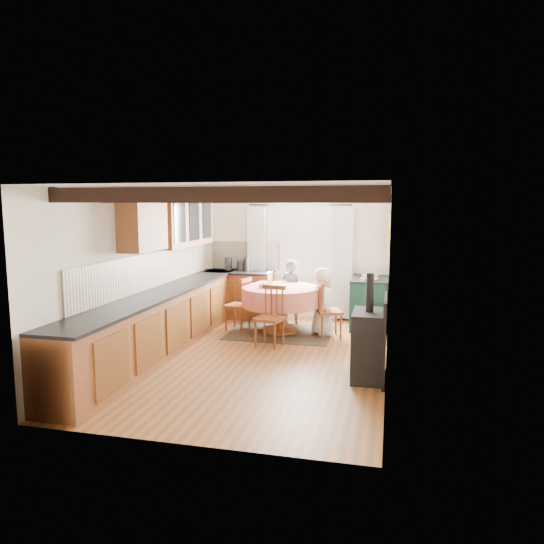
% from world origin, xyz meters
% --- Properties ---
extents(floor, '(3.60, 5.50, 0.00)m').
position_xyz_m(floor, '(0.00, 0.00, 0.00)').
color(floor, '#A55B2A').
rests_on(floor, ground).
extents(ceiling, '(3.60, 5.50, 0.00)m').
position_xyz_m(ceiling, '(0.00, 0.00, 2.40)').
color(ceiling, white).
rests_on(ceiling, ground).
extents(wall_back, '(3.60, 0.00, 2.40)m').
position_xyz_m(wall_back, '(0.00, 2.75, 1.20)').
color(wall_back, silver).
rests_on(wall_back, ground).
extents(wall_front, '(3.60, 0.00, 2.40)m').
position_xyz_m(wall_front, '(0.00, -2.75, 1.20)').
color(wall_front, silver).
rests_on(wall_front, ground).
extents(wall_left, '(0.00, 5.50, 2.40)m').
position_xyz_m(wall_left, '(-1.80, 0.00, 1.20)').
color(wall_left, silver).
rests_on(wall_left, ground).
extents(wall_right, '(0.00, 5.50, 2.40)m').
position_xyz_m(wall_right, '(1.80, 0.00, 1.20)').
color(wall_right, silver).
rests_on(wall_right, ground).
extents(beam_a, '(3.60, 0.16, 0.16)m').
position_xyz_m(beam_a, '(0.00, -2.00, 2.31)').
color(beam_a, black).
rests_on(beam_a, ceiling).
extents(beam_b, '(3.60, 0.16, 0.16)m').
position_xyz_m(beam_b, '(0.00, -1.00, 2.31)').
color(beam_b, black).
rests_on(beam_b, ceiling).
extents(beam_c, '(3.60, 0.16, 0.16)m').
position_xyz_m(beam_c, '(0.00, 0.00, 2.31)').
color(beam_c, black).
rests_on(beam_c, ceiling).
extents(beam_d, '(3.60, 0.16, 0.16)m').
position_xyz_m(beam_d, '(0.00, 1.00, 2.31)').
color(beam_d, black).
rests_on(beam_d, ceiling).
extents(beam_e, '(3.60, 0.16, 0.16)m').
position_xyz_m(beam_e, '(0.00, 2.00, 2.31)').
color(beam_e, black).
rests_on(beam_e, ceiling).
extents(splash_left, '(0.02, 4.50, 0.55)m').
position_xyz_m(splash_left, '(-1.78, 0.30, 1.20)').
color(splash_left, beige).
rests_on(splash_left, wall_left).
extents(splash_back, '(1.40, 0.02, 0.55)m').
position_xyz_m(splash_back, '(-1.00, 2.73, 1.20)').
color(splash_back, beige).
rests_on(splash_back, wall_back).
extents(base_cabinet_left, '(0.60, 5.30, 0.88)m').
position_xyz_m(base_cabinet_left, '(-1.50, 0.00, 0.44)').
color(base_cabinet_left, brown).
rests_on(base_cabinet_left, floor).
extents(base_cabinet_back, '(1.30, 0.60, 0.88)m').
position_xyz_m(base_cabinet_back, '(-1.05, 2.45, 0.44)').
color(base_cabinet_back, brown).
rests_on(base_cabinet_back, floor).
extents(worktop_left, '(0.64, 5.30, 0.04)m').
position_xyz_m(worktop_left, '(-1.48, 0.00, 0.90)').
color(worktop_left, black).
rests_on(worktop_left, base_cabinet_left).
extents(worktop_back, '(1.30, 0.64, 0.04)m').
position_xyz_m(worktop_back, '(-1.05, 2.43, 0.90)').
color(worktop_back, black).
rests_on(worktop_back, base_cabinet_back).
extents(wall_cabinet_glass, '(0.34, 1.80, 0.90)m').
position_xyz_m(wall_cabinet_glass, '(-1.63, 1.20, 1.95)').
color(wall_cabinet_glass, brown).
rests_on(wall_cabinet_glass, wall_left).
extents(wall_cabinet_solid, '(0.34, 0.90, 0.70)m').
position_xyz_m(wall_cabinet_solid, '(-1.63, -0.30, 1.90)').
color(wall_cabinet_solid, brown).
rests_on(wall_cabinet_solid, wall_left).
extents(window_frame, '(1.34, 0.03, 1.54)m').
position_xyz_m(window_frame, '(0.10, 2.73, 1.60)').
color(window_frame, white).
rests_on(window_frame, wall_back).
extents(window_pane, '(1.20, 0.01, 1.40)m').
position_xyz_m(window_pane, '(0.10, 2.74, 1.60)').
color(window_pane, white).
rests_on(window_pane, wall_back).
extents(curtain_left, '(0.35, 0.10, 2.10)m').
position_xyz_m(curtain_left, '(-0.75, 2.65, 1.10)').
color(curtain_left, silver).
rests_on(curtain_left, wall_back).
extents(curtain_right, '(0.35, 0.10, 2.10)m').
position_xyz_m(curtain_right, '(0.95, 2.65, 1.10)').
color(curtain_right, silver).
rests_on(curtain_right, wall_back).
extents(curtain_rod, '(2.00, 0.03, 0.03)m').
position_xyz_m(curtain_rod, '(0.10, 2.65, 2.20)').
color(curtain_rod, black).
rests_on(curtain_rod, wall_back).
extents(wall_picture, '(0.04, 0.50, 0.60)m').
position_xyz_m(wall_picture, '(1.77, 2.30, 1.70)').
color(wall_picture, gold).
rests_on(wall_picture, wall_right).
extents(wall_plate, '(0.30, 0.02, 0.30)m').
position_xyz_m(wall_plate, '(1.05, 2.72, 1.70)').
color(wall_plate, silver).
rests_on(wall_plate, wall_back).
extents(rug, '(1.76, 1.37, 0.01)m').
position_xyz_m(rug, '(0.00, 1.44, 0.01)').
color(rug, black).
rests_on(rug, floor).
extents(dining_table, '(1.33, 1.33, 0.80)m').
position_xyz_m(dining_table, '(0.00, 1.44, 0.40)').
color(dining_table, '#E68880').
rests_on(dining_table, floor).
extents(chair_near, '(0.49, 0.51, 0.96)m').
position_xyz_m(chair_near, '(0.01, 0.60, 0.48)').
color(chair_near, brown).
rests_on(chair_near, floor).
extents(chair_left, '(0.49, 0.47, 0.93)m').
position_xyz_m(chair_left, '(-0.79, 1.51, 0.47)').
color(chair_left, brown).
rests_on(chair_left, floor).
extents(chair_right, '(0.54, 0.53, 0.95)m').
position_xyz_m(chair_right, '(0.85, 1.36, 0.47)').
color(chair_right, brown).
rests_on(chair_right, floor).
extents(aga_range, '(0.64, 1.00, 0.92)m').
position_xyz_m(aga_range, '(1.47, 2.20, 0.46)').
color(aga_range, '#113329').
rests_on(aga_range, floor).
extents(cast_iron_stove, '(0.41, 0.68, 1.36)m').
position_xyz_m(cast_iron_stove, '(1.58, -0.54, 0.68)').
color(cast_iron_stove, black).
rests_on(cast_iron_stove, floor).
extents(child_far, '(0.48, 0.36, 1.21)m').
position_xyz_m(child_far, '(0.05, 2.14, 0.60)').
color(child_far, slate).
rests_on(child_far, floor).
extents(child_right, '(0.52, 0.65, 1.15)m').
position_xyz_m(child_right, '(0.71, 1.51, 0.58)').
color(child_right, silver).
rests_on(child_right, floor).
extents(bowl_a, '(0.34, 0.34, 0.06)m').
position_xyz_m(bowl_a, '(-0.30, 1.60, 0.83)').
color(bowl_a, silver).
rests_on(bowl_a, dining_table).
extents(bowl_b, '(0.23, 0.23, 0.06)m').
position_xyz_m(bowl_b, '(-0.26, 1.32, 0.84)').
color(bowl_b, silver).
rests_on(bowl_b, dining_table).
extents(cup, '(0.10, 0.10, 0.08)m').
position_xyz_m(cup, '(-0.12, 1.24, 0.85)').
color(cup, silver).
rests_on(cup, dining_table).
extents(canister_tall, '(0.15, 0.15, 0.25)m').
position_xyz_m(canister_tall, '(-1.29, 2.52, 1.04)').
color(canister_tall, '#262628').
rests_on(canister_tall, worktop_back).
extents(canister_wide, '(0.18, 0.18, 0.20)m').
position_xyz_m(canister_wide, '(-1.02, 2.50, 1.02)').
color(canister_wide, '#262628').
rests_on(canister_wide, worktop_back).
extents(canister_slim, '(0.10, 0.10, 0.27)m').
position_xyz_m(canister_slim, '(-0.89, 2.43, 1.05)').
color(canister_slim, '#262628').
rests_on(canister_slim, worktop_back).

